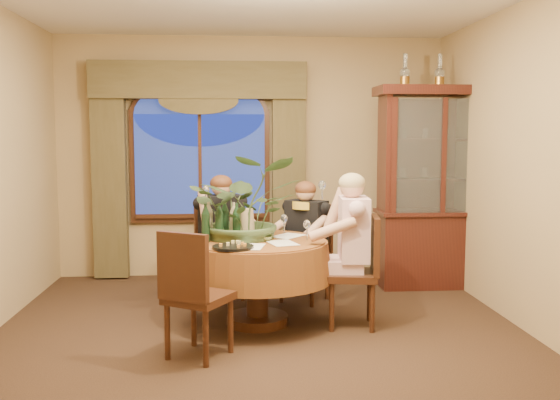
{
  "coord_description": "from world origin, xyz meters",
  "views": [
    {
      "loc": [
        -0.22,
        -4.86,
        1.67
      ],
      "look_at": [
        0.19,
        0.5,
        1.1
      ],
      "focal_mm": 40.0,
      "sensor_mm": 36.0,
      "label": 1
    }
  ],
  "objects": [
    {
      "name": "floor",
      "position": [
        0.0,
        0.0,
        0.0
      ],
      "size": [
        5.0,
        5.0,
        0.0
      ],
      "primitive_type": "plane",
      "color": "black",
      "rests_on": "ground"
    },
    {
      "name": "wall_back",
      "position": [
        0.0,
        2.5,
        1.4
      ],
      "size": [
        4.5,
        0.0,
        4.5
      ],
      "primitive_type": "plane",
      "rotation": [
        1.57,
        0.0,
        0.0
      ],
      "color": "tan",
      "rests_on": "ground"
    },
    {
      "name": "wall_right",
      "position": [
        2.25,
        0.0,
        1.4
      ],
      "size": [
        0.0,
        5.0,
        5.0
      ],
      "primitive_type": "plane",
      "rotation": [
        1.57,
        0.0,
        -1.57
      ],
      "color": "tan",
      "rests_on": "ground"
    },
    {
      "name": "window",
      "position": [
        -0.6,
        2.43,
        1.3
      ],
      "size": [
        1.62,
        0.1,
        1.32
      ],
      "primitive_type": null,
      "color": "navy",
      "rests_on": "wall_back"
    },
    {
      "name": "arched_transom",
      "position": [
        -0.6,
        2.43,
        2.08
      ],
      "size": [
        1.6,
        0.06,
        0.44
      ],
      "primitive_type": null,
      "color": "navy",
      "rests_on": "wall_back"
    },
    {
      "name": "drapery_left",
      "position": [
        -1.63,
        2.38,
        1.18
      ],
      "size": [
        0.38,
        0.14,
        2.32
      ],
      "primitive_type": "cube",
      "color": "#463D21",
      "rests_on": "floor"
    },
    {
      "name": "drapery_right",
      "position": [
        0.43,
        2.38,
        1.18
      ],
      "size": [
        0.38,
        0.14,
        2.32
      ],
      "primitive_type": "cube",
      "color": "#463D21",
      "rests_on": "floor"
    },
    {
      "name": "swag_valance",
      "position": [
        -0.6,
        2.35,
        2.28
      ],
      "size": [
        2.45,
        0.16,
        0.42
      ],
      "primitive_type": null,
      "color": "#463D21",
      "rests_on": "wall_back"
    },
    {
      "name": "dining_table",
      "position": [
        -0.01,
        0.5,
        0.38
      ],
      "size": [
        1.42,
        1.42,
        0.75
      ],
      "primitive_type": "cylinder",
      "rotation": [
        0.0,
        0.0,
        -0.08
      ],
      "color": "maroon",
      "rests_on": "floor"
    },
    {
      "name": "china_cabinet",
      "position": [
        1.99,
        1.75,
        1.09
      ],
      "size": [
        1.35,
        0.53,
        2.18
      ],
      "primitive_type": "cube",
      "color": "black",
      "rests_on": "floor"
    },
    {
      "name": "oil_lamp_left",
      "position": [
        1.61,
        1.75,
        2.35
      ],
      "size": [
        0.11,
        0.11,
        0.34
      ],
      "primitive_type": null,
      "color": "#A5722D",
      "rests_on": "china_cabinet"
    },
    {
      "name": "oil_lamp_center",
      "position": [
        1.99,
        1.75,
        2.35
      ],
      "size": [
        0.11,
        0.11,
        0.34
      ],
      "primitive_type": null,
      "color": "#A5722D",
      "rests_on": "china_cabinet"
    },
    {
      "name": "oil_lamp_right",
      "position": [
        2.37,
        1.75,
        2.35
      ],
      "size": [
        0.11,
        0.11,
        0.34
      ],
      "primitive_type": null,
      "color": "#A5722D",
      "rests_on": "china_cabinet"
    },
    {
      "name": "chair_right",
      "position": [
        0.8,
        0.38,
        0.48
      ],
      "size": [
        0.48,
        0.48,
        0.96
      ],
      "primitive_type": "cube",
      "rotation": [
        0.0,
        0.0,
        1.42
      ],
      "color": "black",
      "rests_on": "floor"
    },
    {
      "name": "chair_back_right",
      "position": [
        0.49,
        1.24,
        0.48
      ],
      "size": [
        0.58,
        0.58,
        0.96
      ],
      "primitive_type": "cube",
      "rotation": [
        0.0,
        0.0,
        -3.74
      ],
      "color": "black",
      "rests_on": "floor"
    },
    {
      "name": "chair_back",
      "position": [
        -0.35,
        1.39,
        0.48
      ],
      "size": [
        0.54,
        0.54,
        0.96
      ],
      "primitive_type": "cube",
      "rotation": [
        0.0,
        0.0,
        -2.78
      ],
      "color": "black",
      "rests_on": "floor"
    },
    {
      "name": "chair_front_left",
      "position": [
        -0.48,
        -0.27,
        0.48
      ],
      "size": [
        0.58,
        0.58,
        0.96
      ],
      "primitive_type": "cube",
      "rotation": [
        0.0,
        0.0,
        -0.54
      ],
      "color": "black",
      "rests_on": "floor"
    },
    {
      "name": "person_pink",
      "position": [
        0.83,
        0.43,
        0.67
      ],
      "size": [
        0.48,
        0.51,
        1.34
      ],
      "primitive_type": null,
      "rotation": [
        0.0,
        0.0,
        1.49
      ],
      "color": "beige",
      "rests_on": "floor"
    },
    {
      "name": "person_back",
      "position": [
        -0.34,
        1.28,
        0.64
      ],
      "size": [
        0.58,
        0.56,
        1.28
      ],
      "primitive_type": null,
      "rotation": [
        0.0,
        0.0,
        -2.74
      ],
      "color": "black",
      "rests_on": "floor"
    },
    {
      "name": "person_scarf",
      "position": [
        0.5,
        1.16,
        0.61
      ],
      "size": [
        0.59,
        0.58,
        1.22
      ],
      "primitive_type": null,
      "rotation": [
        0.0,
        0.0,
        -3.8
      ],
      "color": "black",
      "rests_on": "floor"
    },
    {
      "name": "stoneware_vase",
      "position": [
        -0.1,
        0.59,
        0.88
      ],
      "size": [
        0.14,
        0.14,
        0.27
      ],
      "primitive_type": null,
      "color": "tan",
      "rests_on": "dining_table"
    },
    {
      "name": "centerpiece_plant",
      "position": [
        -0.11,
        0.63,
        1.37
      ],
      "size": [
        0.97,
        1.08,
        0.84
      ],
      "primitive_type": "imported",
      "color": "#38502D",
      "rests_on": "dining_table"
    },
    {
      "name": "olive_bowl",
      "position": [
        0.05,
        0.45,
        0.77
      ],
      "size": [
        0.14,
        0.14,
        0.04
      ],
      "primitive_type": "imported",
      "color": "#57612E",
      "rests_on": "dining_table"
    },
    {
      "name": "cheese_platter",
      "position": [
        -0.22,
        0.11,
        0.76
      ],
      "size": [
        0.34,
        0.34,
        0.02
      ],
      "primitive_type": "cylinder",
      "color": "black",
      "rests_on": "dining_table"
    },
    {
      "name": "wine_bottle_0",
      "position": [
        -0.29,
        0.68,
        0.92
      ],
      "size": [
        0.07,
        0.07,
        0.33
      ],
      "primitive_type": "cylinder",
      "color": "black",
      "rests_on": "dining_table"
    },
    {
      "name": "wine_bottle_1",
      "position": [
        -0.22,
        0.53,
        0.92
      ],
      "size": [
        0.07,
        0.07,
        0.33
      ],
      "primitive_type": "cylinder",
      "color": "tan",
      "rests_on": "dining_table"
    },
    {
      "name": "wine_bottle_2",
      "position": [
        -0.34,
        0.45,
        0.92
      ],
      "size": [
        0.07,
        0.07,
        0.33
      ],
      "primitive_type": "cylinder",
      "color": "black",
      "rests_on": "dining_table"
    },
    {
      "name": "wine_bottle_3",
      "position": [
        -0.46,
        0.44,
        0.92
      ],
      "size": [
        0.07,
        0.07,
        0.33
      ],
      "primitive_type": "cylinder",
      "color": "black",
      "rests_on": "dining_table"
    },
    {
      "name": "wine_bottle_4",
      "position": [
        -0.19,
        0.45,
        0.92
      ],
      "size": [
        0.07,
        0.07,
        0.33
      ],
      "primitive_type": "cylinder",
      "color": "black",
      "rests_on": "dining_table"
    },
    {
      "name": "wine_bottle_5",
      "position": [
        -0.43,
        0.58,
        0.92
      ],
      "size": [
        0.07,
        0.07,
        0.33
      ],
      "primitive_type": "cylinder",
      "color": "tan",
      "rests_on": "dining_table"
    },
    {
      "name": "tasting_paper_0",
      "position": [
        0.19,
        0.31,
        0.75
      ],
      "size": [
        0.28,
        0.35,
        0.0
      ],
      "primitive_type": "cube",
      "rotation": [
        0.0,
        0.0,
        0.28
      ],
      "color": "white",
      "rests_on": "dining_table"
    },
    {
      "name": "tasting_paper_1",
      "position": [
        0.27,
        0.68,
        0.75
      ],
      "size": [
        0.35,
        0.36,
        0.0
      ],
      "primitive_type": "cube",
      "rotation": [
        0.0,
        0.0,
        -0.7
      ],
      "color": "white",
      "rests_on": "dining_table"
    },
    {
      "name": "tasting_paper_2",
      "position": [
        -0.08,
        0.17,
        0.75
      ],
      "size": [
        0.27,
        0.34,
        0.0
      ],
      "primitive_type": "cube",
      "rotation": [
        0.0,
        0.0,
        -0.2
      ],
      "color": "white",
      "rests_on": "dining_table"
    },
    {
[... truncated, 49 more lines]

